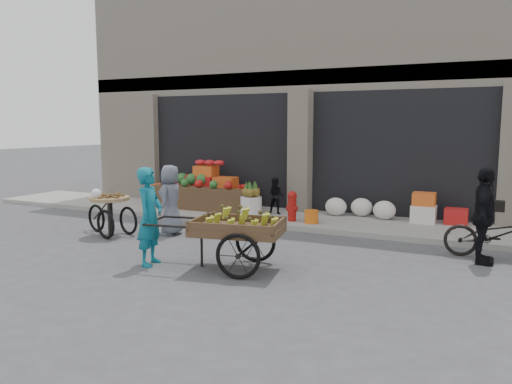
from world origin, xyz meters
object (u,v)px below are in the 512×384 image
at_px(fire_hydrant, 292,205).
at_px(bicycle, 495,234).
at_px(seated_person, 276,196).
at_px(banana_cart, 235,225).
at_px(tricycle_cart, 110,209).
at_px(vendor_grey, 171,200).
at_px(orange_bucket, 311,217).
at_px(vendor_woman, 150,216).
at_px(pineapple_bin, 251,207).
at_px(cyclist, 484,216).

height_order(fire_hydrant, bicycle, bicycle).
xyz_separation_m(seated_person, banana_cart, (1.17, -4.40, 0.16)).
distance_m(tricycle_cart, vendor_grey, 1.32).
bearing_deg(vendor_grey, orange_bucket, 119.28).
relative_size(vendor_woman, bicycle, 0.97).
bearing_deg(bicycle, vendor_grey, 96.83).
bearing_deg(bicycle, fire_hydrant, 74.06).
bearing_deg(seated_person, bicycle, -30.32).
bearing_deg(seated_person, fire_hydrant, -52.88).
distance_m(fire_hydrant, bicycle, 4.50).
bearing_deg(vendor_grey, fire_hydrant, 126.23).
height_order(pineapple_bin, vendor_grey, vendor_grey).
height_order(tricycle_cart, cyclist, cyclist).
height_order(orange_bucket, vendor_woman, vendor_woman).
xyz_separation_m(pineapple_bin, vendor_grey, (-0.93, -2.06, 0.39)).
relative_size(banana_cart, cyclist, 1.55).
bearing_deg(vendor_grey, cyclist, 85.19).
bearing_deg(seated_person, orange_bucket, -40.26).
bearing_deg(seated_person, vendor_grey, -126.57).
height_order(vendor_woman, cyclist, cyclist).
bearing_deg(fire_hydrant, vendor_grey, -135.30).
distance_m(orange_bucket, seated_person, 1.42).
xyz_separation_m(orange_bucket, vendor_woman, (-1.45, -4.08, 0.56)).
bearing_deg(orange_bucket, banana_cart, -90.43).
bearing_deg(cyclist, banana_cart, 119.99).
distance_m(tricycle_cart, bicycle, 7.65).
distance_m(banana_cart, vendor_grey, 3.05).
bearing_deg(seated_person, vendor_woman, -103.02).
distance_m(pineapple_bin, tricycle_cart, 3.40).
xyz_separation_m(orange_bucket, banana_cart, (-0.03, -3.70, 0.48)).
distance_m(seated_person, banana_cart, 4.56).
xyz_separation_m(pineapple_bin, vendor_woman, (0.15, -4.18, 0.46)).
xyz_separation_m(fire_hydrant, seated_person, (-0.70, 0.65, 0.08)).
bearing_deg(pineapple_bin, vendor_grey, -114.31).
distance_m(pineapple_bin, banana_cart, 4.13).
distance_m(seated_person, bicycle, 5.37).
relative_size(fire_hydrant, cyclist, 0.42).
relative_size(tricycle_cart, vendor_grey, 0.96).
height_order(orange_bucket, seated_person, seated_person).
bearing_deg(orange_bucket, tricycle_cart, -144.90).
distance_m(bicycle, cyclist, 0.59).
xyz_separation_m(pineapple_bin, tricycle_cart, (-2.08, -2.68, 0.20)).
distance_m(fire_hydrant, orange_bucket, 0.55).
bearing_deg(vendor_grey, vendor_woman, 18.49).
distance_m(pineapple_bin, cyclist, 5.51).
relative_size(vendor_woman, vendor_grey, 1.10).
xyz_separation_m(vendor_woman, cyclist, (5.09, 2.51, 0.00)).
distance_m(pineapple_bin, bicycle, 5.58).
relative_size(seated_person, vendor_grey, 0.61).
bearing_deg(tricycle_cart, seated_person, 67.97).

